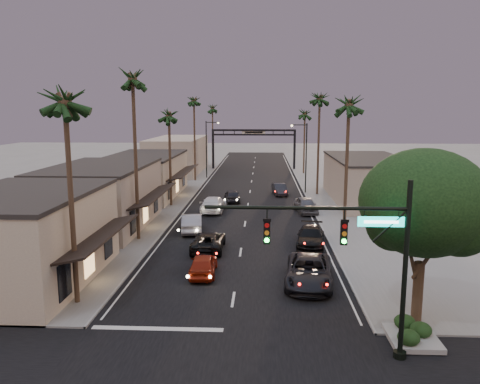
# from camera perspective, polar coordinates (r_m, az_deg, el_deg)

# --- Properties ---
(ground) EXTENTS (200.00, 200.00, 0.00)m
(ground) POSITION_cam_1_polar(r_m,az_deg,el_deg) (56.05, 1.07, -0.99)
(ground) COLOR slate
(ground) RESTS_ON ground
(road) EXTENTS (14.00, 120.00, 0.02)m
(road) POSITION_cam_1_polar(r_m,az_deg,el_deg) (60.97, 1.21, -0.10)
(road) COLOR black
(road) RESTS_ON ground
(sidewalk_left) EXTENTS (5.00, 92.00, 0.12)m
(sidewalk_left) POSITION_cam_1_polar(r_m,az_deg,el_deg) (68.74, -6.57, 1.02)
(sidewalk_left) COLOR slate
(sidewalk_left) RESTS_ON ground
(sidewalk_right) EXTENTS (5.00, 92.00, 0.12)m
(sidewalk_right) POSITION_cam_1_polar(r_m,az_deg,el_deg) (68.30, 9.36, 0.90)
(sidewalk_right) COLOR slate
(sidewalk_right) RESTS_ON ground
(storefront_near) EXTENTS (8.00, 12.00, 5.50)m
(storefront_near) POSITION_cam_1_polar(r_m,az_deg,el_deg) (31.69, -24.88, -5.34)
(storefront_near) COLOR tan
(storefront_near) RESTS_ON ground
(storefront_mid) EXTENTS (8.00, 14.00, 5.50)m
(storefront_mid) POSITION_cam_1_polar(r_m,az_deg,el_deg) (44.24, -16.56, -0.71)
(storefront_mid) COLOR gray
(storefront_mid) RESTS_ON ground
(storefront_far) EXTENTS (8.00, 16.00, 5.00)m
(storefront_far) POSITION_cam_1_polar(r_m,az_deg,el_deg) (59.41, -11.50, 1.87)
(storefront_far) COLOR tan
(storefront_far) RESTS_ON ground
(storefront_dist) EXTENTS (8.00, 20.00, 6.00)m
(storefront_dist) POSITION_cam_1_polar(r_m,az_deg,el_deg) (81.70, -7.58, 4.48)
(storefront_dist) COLOR gray
(storefront_dist) RESTS_ON ground
(building_right) EXTENTS (8.00, 18.00, 5.00)m
(building_right) POSITION_cam_1_polar(r_m,az_deg,el_deg) (56.98, 15.30, 1.39)
(building_right) COLOR gray
(building_right) RESTS_ON ground
(traffic_signal) EXTENTS (8.51, 0.22, 7.80)m
(traffic_signal) POSITION_cam_1_polar(r_m,az_deg,el_deg) (20.22, 14.43, -6.17)
(traffic_signal) COLOR black
(traffic_signal) RESTS_ON ground
(corner_tree) EXTENTS (6.20, 6.20, 8.80)m
(corner_tree) POSITION_cam_1_polar(r_m,az_deg,el_deg) (24.26, 21.68, -1.73)
(corner_tree) COLOR #38281C
(corner_tree) RESTS_ON ground
(planter) EXTENTS (2.20, 2.60, 0.24)m
(planter) POSITION_cam_1_polar(r_m,az_deg,el_deg) (24.13, 20.23, -16.74)
(planter) COLOR gray
(planter) RESTS_ON ground
(arch) EXTENTS (15.20, 0.40, 7.27)m
(arch) POSITION_cam_1_polar(r_m,az_deg,el_deg) (85.19, 1.68, 6.48)
(arch) COLOR black
(arch) RESTS_ON ground
(streetlight_right) EXTENTS (2.13, 0.30, 9.00)m
(streetlight_right) POSITION_cam_1_polar(r_m,az_deg,el_deg) (60.49, 7.82, 4.82)
(streetlight_right) COLOR black
(streetlight_right) RESTS_ON ground
(streetlight_left) EXTENTS (2.13, 0.30, 9.00)m
(streetlight_left) POSITION_cam_1_polar(r_m,az_deg,el_deg) (73.71, -3.91, 5.78)
(streetlight_left) COLOR black
(streetlight_left) RESTS_ON ground
(palm_la) EXTENTS (3.20, 3.20, 13.20)m
(palm_la) POSITION_cam_1_polar(r_m,az_deg,el_deg) (26.11, -20.63, 11.19)
(palm_la) COLOR #38281C
(palm_la) RESTS_ON ground
(palm_lb) EXTENTS (3.20, 3.20, 15.20)m
(palm_lb) POSITION_cam_1_polar(r_m,az_deg,el_deg) (38.50, -12.99, 13.83)
(palm_lb) COLOR #38281C
(palm_lb) RESTS_ON ground
(palm_lc) EXTENTS (3.20, 3.20, 12.20)m
(palm_lc) POSITION_cam_1_polar(r_m,az_deg,el_deg) (52.03, -8.67, 9.66)
(palm_lc) COLOR #38281C
(palm_lc) RESTS_ON ground
(palm_ld) EXTENTS (3.20, 3.20, 14.20)m
(palm_ld) POSITION_cam_1_polar(r_m,az_deg,el_deg) (70.79, -5.64, 11.33)
(palm_ld) COLOR #38281C
(palm_ld) RESTS_ON ground
(palm_ra) EXTENTS (3.20, 3.20, 13.20)m
(palm_ra) POSITION_cam_1_polar(r_m,az_deg,el_deg) (39.66, 13.17, 10.89)
(palm_ra) COLOR #38281C
(palm_ra) RESTS_ON ground
(palm_rb) EXTENTS (3.20, 3.20, 14.20)m
(palm_rb) POSITION_cam_1_polar(r_m,az_deg,el_deg) (59.47, 9.71, 11.52)
(palm_rb) COLOR #38281C
(palm_rb) RESTS_ON ground
(palm_rc) EXTENTS (3.20, 3.20, 12.20)m
(palm_rc) POSITION_cam_1_polar(r_m,az_deg,el_deg) (79.34, 7.93, 9.71)
(palm_rc) COLOR #38281C
(palm_rc) RESTS_ON ground
(palm_far) EXTENTS (3.20, 3.20, 13.20)m
(palm_far) POSITION_cam_1_polar(r_m,az_deg,el_deg) (93.55, -3.38, 10.40)
(palm_far) COLOR #38281C
(palm_far) RESTS_ON ground
(oncoming_red) EXTENTS (1.79, 4.20, 1.41)m
(oncoming_red) POSITION_cam_1_polar(r_m,az_deg,el_deg) (30.84, -4.50, -8.79)
(oncoming_red) COLOR maroon
(oncoming_red) RESTS_ON ground
(oncoming_pickup) EXTENTS (2.35, 5.08, 1.41)m
(oncoming_pickup) POSITION_cam_1_polar(r_m,az_deg,el_deg) (36.09, -3.87, -6.00)
(oncoming_pickup) COLOR black
(oncoming_pickup) RESTS_ON ground
(oncoming_silver) EXTENTS (2.35, 5.09, 1.62)m
(oncoming_silver) POSITION_cam_1_polar(r_m,az_deg,el_deg) (41.61, -5.89, -3.74)
(oncoming_silver) COLOR gray
(oncoming_silver) RESTS_ON ground
(oncoming_white) EXTENTS (2.56, 5.70, 1.62)m
(oncoming_white) POSITION_cam_1_polar(r_m,az_deg,el_deg) (49.62, -3.26, -1.48)
(oncoming_white) COLOR silver
(oncoming_white) RESTS_ON ground
(oncoming_dgrey) EXTENTS (2.25, 4.39, 1.43)m
(oncoming_dgrey) POSITION_cam_1_polar(r_m,az_deg,el_deg) (54.89, -0.96, -0.46)
(oncoming_dgrey) COLOR black
(oncoming_dgrey) RESTS_ON ground
(curbside_near) EXTENTS (3.41, 6.29, 1.68)m
(curbside_near) POSITION_cam_1_polar(r_m,az_deg,el_deg) (29.44, 8.39, -9.52)
(curbside_near) COLOR black
(curbside_near) RESTS_ON ground
(curbside_black) EXTENTS (2.76, 5.42, 1.51)m
(curbside_black) POSITION_cam_1_polar(r_m,az_deg,el_deg) (37.51, 8.62, -5.40)
(curbside_black) COLOR black
(curbside_black) RESTS_ON ground
(curbside_grey) EXTENTS (2.52, 4.94, 1.61)m
(curbside_grey) POSITION_cam_1_polar(r_m,az_deg,el_deg) (49.44, 8.04, -1.61)
(curbside_grey) COLOR #525357
(curbside_grey) RESTS_ON ground
(curbside_far) EXTENTS (2.07, 4.46, 1.41)m
(curbside_far) POSITION_cam_1_polar(r_m,az_deg,el_deg) (59.58, 4.87, 0.32)
(curbside_far) COLOR black
(curbside_far) RESTS_ON ground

